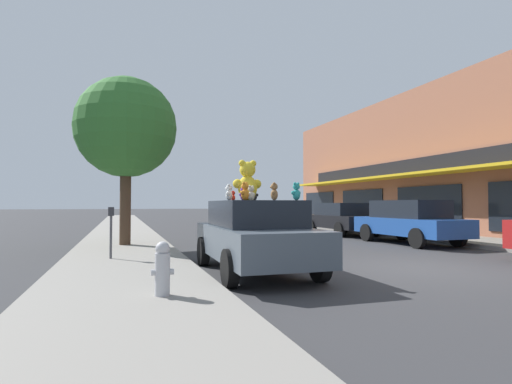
{
  "coord_description": "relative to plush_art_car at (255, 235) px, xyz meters",
  "views": [
    {
      "loc": [
        -6.47,
        -7.61,
        1.48
      ],
      "look_at": [
        -3.01,
        2.61,
        1.82
      ],
      "focal_mm": 28.0,
      "sensor_mm": 36.0,
      "label": 1
    }
  ],
  "objects": [
    {
      "name": "teddy_bear_white",
      "position": [
        -0.63,
        -0.22,
        0.9
      ],
      "size": [
        0.2,
        0.26,
        0.34
      ],
      "rotation": [
        0.0,
        0.0,
        4.25
      ],
      "color": "white",
      "rests_on": "plush_art_car"
    },
    {
      "name": "teddy_bear_black",
      "position": [
        0.2,
        0.67,
        0.9
      ],
      "size": [
        0.25,
        0.15,
        0.34
      ],
      "rotation": [
        0.0,
        0.0,
        3.17
      ],
      "color": "black",
      "rests_on": "plush_art_car"
    },
    {
      "name": "teddy_bear_purple",
      "position": [
        -0.25,
        0.03,
        0.89
      ],
      "size": [
        0.23,
        0.2,
        0.32
      ],
      "rotation": [
        0.0,
        0.0,
        3.78
      ],
      "color": "purple",
      "rests_on": "plush_art_car"
    },
    {
      "name": "sidewalk_near",
      "position": [
        -2.64,
        -0.61,
        -0.75
      ],
      "size": [
        2.98,
        90.0,
        0.15
      ],
      "color": "gray",
      "rests_on": "ground_plane"
    },
    {
      "name": "teddy_bear_orange",
      "position": [
        -0.36,
        -0.46,
        0.92
      ],
      "size": [
        0.25,
        0.26,
        0.38
      ],
      "rotation": [
        0.0,
        0.0,
        3.96
      ],
      "color": "orange",
      "rests_on": "plush_art_car"
    },
    {
      "name": "teddy_bear_cream",
      "position": [
        -0.08,
        0.01,
        0.9
      ],
      "size": [
        0.25,
        0.21,
        0.34
      ],
      "rotation": [
        0.0,
        0.0,
        3.69
      ],
      "color": "beige",
      "rests_on": "plush_art_car"
    },
    {
      "name": "plush_art_car",
      "position": [
        0.0,
        0.0,
        0.0
      ],
      "size": [
        2.05,
        4.41,
        1.56
      ],
      "rotation": [
        0.0,
        0.0,
        -0.02
      ],
      "color": "#4C5660",
      "rests_on": "ground_plane"
    },
    {
      "name": "teddy_bear_teal",
      "position": [
        0.52,
        -1.05,
        0.91
      ],
      "size": [
        0.27,
        0.21,
        0.36
      ],
      "rotation": [
        0.0,
        0.0,
        3.63
      ],
      "color": "teal",
      "rests_on": "plush_art_car"
    },
    {
      "name": "parked_car_far_right",
      "position": [
        7.53,
        8.98,
        0.0
      ],
      "size": [
        2.07,
        4.38,
        1.55
      ],
      "color": "black",
      "rests_on": "ground_plane"
    },
    {
      "name": "teddy_bear_giant",
      "position": [
        -0.06,
        0.34,
        1.18
      ],
      "size": [
        0.67,
        0.41,
        0.92
      ],
      "rotation": [
        0.0,
        0.0,
        3.13
      ],
      "color": "yellow",
      "rests_on": "plush_art_car"
    },
    {
      "name": "teddy_bear_brown",
      "position": [
        0.05,
        -1.03,
        0.9
      ],
      "size": [
        0.2,
        0.26,
        0.35
      ],
      "rotation": [
        0.0,
        0.0,
        4.3
      ],
      "color": "olive",
      "rests_on": "plush_art_car"
    },
    {
      "name": "teddy_bear_red",
      "position": [
        -0.28,
        0.76,
        0.85
      ],
      "size": [
        0.15,
        0.18,
        0.24
      ],
      "rotation": [
        0.0,
        0.0,
        4.19
      ],
      "color": "red",
      "rests_on": "plush_art_car"
    },
    {
      "name": "street_tree",
      "position": [
        -2.62,
        5.75,
        3.22
      ],
      "size": [
        3.35,
        3.35,
        5.59
      ],
      "color": "#473323",
      "rests_on": "sidewalk_near"
    },
    {
      "name": "storefront_row",
      "position": [
        17.22,
        7.67,
        2.92
      ],
      "size": [
        12.81,
        28.21,
        7.51
      ],
      "color": "#9E6047",
      "rests_on": "ground_plane"
    },
    {
      "name": "parking_meter",
      "position": [
        -2.98,
        2.29,
        0.13
      ],
      "size": [
        0.14,
        0.1,
        1.27
      ],
      "color": "#4C4C51",
      "rests_on": "sidewalk_near"
    },
    {
      "name": "fire_hydrant",
      "position": [
        -2.17,
        -2.21,
        -0.29
      ],
      "size": [
        0.33,
        0.22,
        0.79
      ],
      "color": "#B2B2B7",
      "rests_on": "sidewalk_near"
    },
    {
      "name": "ground_plane",
      "position": [
        3.72,
        -0.61,
        -0.83
      ],
      "size": [
        260.0,
        260.0,
        0.0
      ],
      "primitive_type": "plane",
      "color": "#333335"
    },
    {
      "name": "parked_car_far_center",
      "position": [
        7.53,
        4.17,
        0.04
      ],
      "size": [
        1.92,
        4.68,
        1.64
      ],
      "color": "#1E4793",
      "rests_on": "ground_plane"
    }
  ]
}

